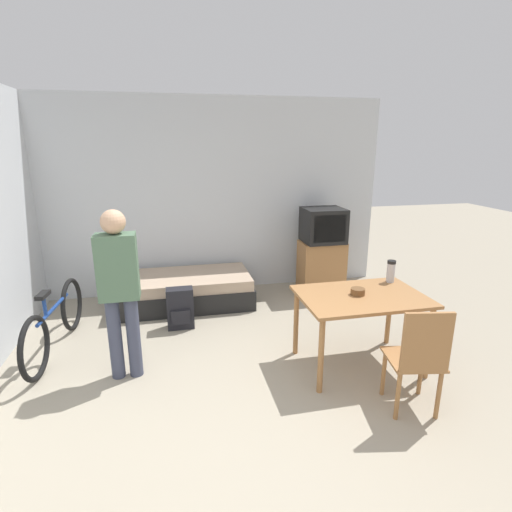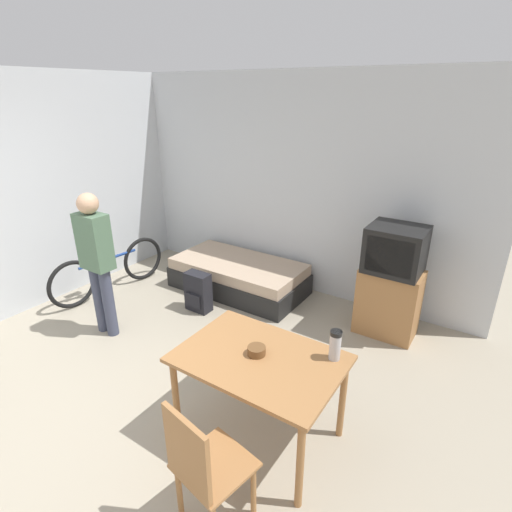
{
  "view_description": "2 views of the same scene",
  "coord_description": "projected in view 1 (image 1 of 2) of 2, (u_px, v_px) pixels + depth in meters",
  "views": [
    {
      "loc": [
        -0.44,
        -2.23,
        2.09
      ],
      "look_at": [
        0.44,
        1.74,
        0.93
      ],
      "focal_mm": 28.0,
      "sensor_mm": 36.0,
      "label": 1
    },
    {
      "loc": [
        2.52,
        -1.02,
        2.47
      ],
      "look_at": [
        0.71,
        1.73,
        1.1
      ],
      "focal_mm": 28.0,
      "sensor_mm": 36.0,
      "label": 2
    }
  ],
  "objects": [
    {
      "name": "dining_table",
      "position": [
        361.0,
        304.0,
        3.73
      ],
      "size": [
        1.16,
        0.8,
        0.73
      ],
      "color": "#9E6B3D",
      "rests_on": "ground_plane"
    },
    {
      "name": "backpack",
      "position": [
        180.0,
        309.0,
        4.62
      ],
      "size": [
        0.31,
        0.2,
        0.48
      ],
      "color": "black",
      "rests_on": "ground_plane"
    },
    {
      "name": "wall_back",
      "position": [
        200.0,
        198.0,
        5.57
      ],
      "size": [
        5.23,
        0.06,
        2.7
      ],
      "color": "silver",
      "rests_on": "ground_plane"
    },
    {
      "name": "ground_plane",
      "position": [
        248.0,
        456.0,
        2.76
      ],
      "size": [
        20.0,
        20.0,
        0.0
      ],
      "primitive_type": "plane",
      "color": "#9E937F"
    },
    {
      "name": "person_standing",
      "position": [
        119.0,
        284.0,
        3.48
      ],
      "size": [
        0.34,
        0.21,
        1.56
      ],
      "color": "#3D4256",
      "rests_on": "ground_plane"
    },
    {
      "name": "thermos_flask",
      "position": [
        391.0,
        270.0,
        4.02
      ],
      "size": [
        0.08,
        0.08,
        0.23
      ],
      "color": "#B7B7BC",
      "rests_on": "dining_table"
    },
    {
      "name": "daybed",
      "position": [
        185.0,
        290.0,
        5.31
      ],
      "size": [
        1.75,
        0.88,
        0.41
      ],
      "color": "black",
      "rests_on": "ground_plane"
    },
    {
      "name": "bicycle",
      "position": [
        55.0,
        323.0,
        4.09
      ],
      "size": [
        0.22,
        1.62,
        0.71
      ],
      "color": "black",
      "rests_on": "ground_plane"
    },
    {
      "name": "wooden_chair",
      "position": [
        419.0,
        356.0,
        3.07
      ],
      "size": [
        0.47,
        0.47,
        0.91
      ],
      "color": "#9E6B3D",
      "rests_on": "ground_plane"
    },
    {
      "name": "tv",
      "position": [
        322.0,
        250.0,
        5.64
      ],
      "size": [
        0.62,
        0.49,
        1.22
      ],
      "color": "#9E6B3D",
      "rests_on": "ground_plane"
    },
    {
      "name": "mate_bowl",
      "position": [
        358.0,
        292.0,
        3.7
      ],
      "size": [
        0.13,
        0.13,
        0.06
      ],
      "color": "brown",
      "rests_on": "dining_table"
    }
  ]
}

